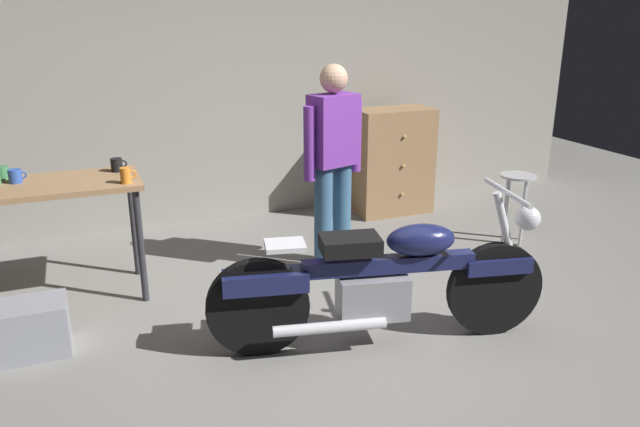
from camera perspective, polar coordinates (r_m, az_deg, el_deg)
ground_plane at (r=4.10m, az=3.17°, el=-11.65°), size 12.00×12.00×0.00m
back_wall at (r=6.21m, az=-7.76°, el=13.67°), size 8.00×0.12×3.10m
workbench at (r=4.74m, az=-24.24°, el=1.29°), size 1.30×0.64×0.90m
motorcycle at (r=3.87m, az=5.95°, el=-6.15°), size 2.16×0.75×1.00m
person_standing at (r=4.89m, az=1.24°, el=5.12°), size 0.55×0.32×1.67m
shop_stool at (r=5.84m, az=17.94°, el=2.13°), size 0.32×0.32×0.64m
wooden_dresser at (r=6.45m, az=6.79°, el=4.88°), size 0.80×0.47×1.10m
storage_bin at (r=4.27m, az=-25.41°, el=-9.68°), size 0.44×0.32×0.34m
mug_green_speckled at (r=4.94m, az=-27.64°, el=3.40°), size 0.12×0.09×0.09m
mug_blue_enamel at (r=4.79m, az=-26.62°, el=3.15°), size 0.12×0.09×0.10m
mug_orange_travel at (r=4.49m, az=-17.71°, el=3.42°), size 0.11×0.07×0.11m
mug_black_matte at (r=4.84m, az=-18.48°, el=4.34°), size 0.12×0.09×0.10m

